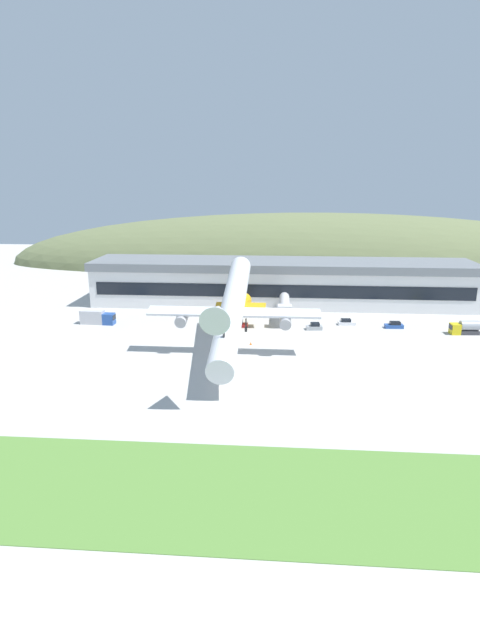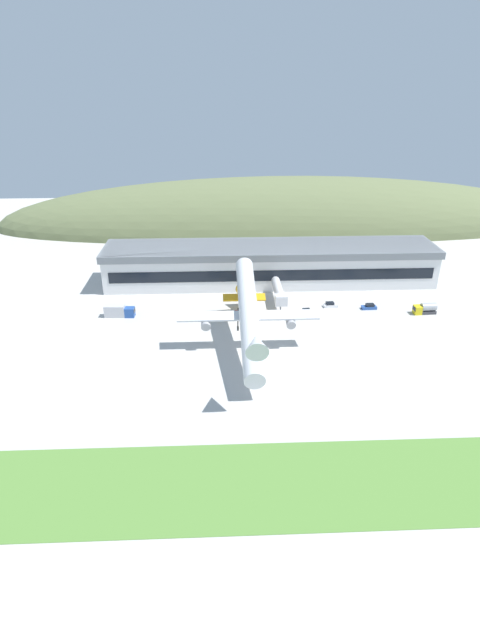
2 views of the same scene
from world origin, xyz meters
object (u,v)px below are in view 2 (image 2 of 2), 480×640
at_px(jetway_0, 279,292).
at_px(service_car_0, 306,312).
at_px(service_car_2, 242,312).
at_px(service_car_3, 369,307).
at_px(traffic_cone_0, 259,335).
at_px(fuel_truck, 119,311).
at_px(box_truck, 425,309).
at_px(service_car_1, 330,305).
at_px(terminal_building, 270,262).
at_px(cargo_airplane, 249,314).

bearing_deg(jetway_0, service_car_0, -45.78).
relative_size(service_car_2, service_car_3, 0.99).
distance_m(jetway_0, traffic_cone_0, 21.05).
height_order(fuel_truck, traffic_cone_0, fuel_truck).
bearing_deg(service_car_2, service_car_3, 2.90).
distance_m(service_car_0, traffic_cone_0, 18.77).
relative_size(service_car_0, traffic_cone_0, 6.61).
bearing_deg(box_truck, traffic_cone_0, -166.63).
bearing_deg(service_car_3, service_car_1, 169.86).
bearing_deg(service_car_0, terminal_building, 107.26).
bearing_deg(traffic_cone_0, fuel_truck, 161.03).
height_order(terminal_building, service_car_1, terminal_building).
distance_m(service_car_0, service_car_1, 9.32).
distance_m(terminal_building, traffic_cone_0, 38.45).
height_order(jetway_0, service_car_1, jetway_0).
bearing_deg(box_truck, service_car_0, 178.50).
distance_m(fuel_truck, box_truck, 86.05).
relative_size(cargo_airplane, service_car_2, 12.73).
relative_size(service_car_2, fuel_truck, 0.51).
bearing_deg(terminal_building, service_car_1, -52.08).
distance_m(cargo_airplane, service_car_3, 43.28).
bearing_deg(terminal_building, service_car_0, -72.74).
bearing_deg(service_car_0, service_car_1, 30.78).
bearing_deg(service_car_2, jetway_0, 29.50).
bearing_deg(service_car_1, service_car_3, -10.14).
bearing_deg(terminal_building, traffic_cone_0, -99.75).
height_order(cargo_airplane, service_car_1, cargo_airplane).
height_order(jetway_0, box_truck, jetway_0).
relative_size(box_truck, traffic_cone_0, 11.13).
bearing_deg(service_car_2, traffic_cone_0, -74.56).
relative_size(jetway_0, service_car_0, 4.31).
distance_m(jetway_0, service_car_3, 26.43).
height_order(cargo_airplane, fuel_truck, cargo_airplane).
xyz_separation_m(service_car_2, traffic_cone_0, (3.66, -13.24, -0.37)).
bearing_deg(service_car_1, traffic_cone_0, -142.47).
bearing_deg(box_truck, jetway_0, 168.87).
bearing_deg(terminal_building, jetway_0, -87.32).
height_order(service_car_2, traffic_cone_0, service_car_2).
xyz_separation_m(service_car_1, traffic_cone_0, (-22.20, -17.05, -0.31)).
bearing_deg(jetway_0, traffic_cone_0, -110.49).
bearing_deg(service_car_3, service_car_0, -171.53).
bearing_deg(fuel_truck, service_car_0, -0.88).
relative_size(service_car_1, fuel_truck, 0.49).
distance_m(cargo_airplane, service_car_1, 35.93).
bearing_deg(fuel_truck, traffic_cone_0, -18.97).
height_order(terminal_building, jetway_0, terminal_building).
relative_size(terminal_building, service_car_0, 27.46).
height_order(jetway_0, traffic_cone_0, jetway_0).
height_order(service_car_3, box_truck, box_truck).
bearing_deg(service_car_3, terminal_building, 140.23).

